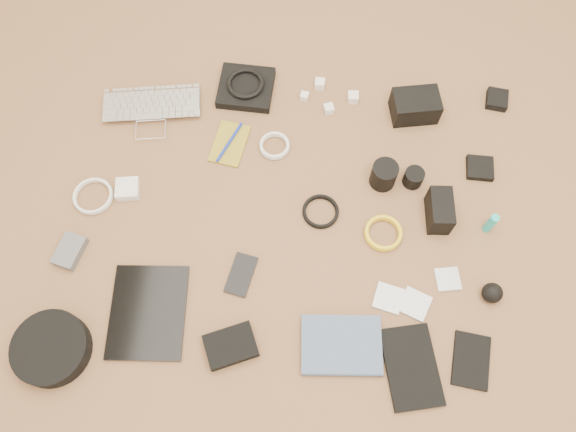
# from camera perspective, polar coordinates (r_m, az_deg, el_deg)

# --- Properties ---
(laptop) EXTENTS (0.35, 0.27, 0.03)m
(laptop) POSITION_cam_1_polar(r_m,az_deg,el_deg) (1.91, -13.67, 9.82)
(laptop) COLOR silver
(laptop) RESTS_ON ground
(headphone_pouch) EXTENTS (0.19, 0.18, 0.03)m
(headphone_pouch) POSITION_cam_1_polar(r_m,az_deg,el_deg) (1.93, -4.30, 12.86)
(headphone_pouch) COLOR black
(headphone_pouch) RESTS_ON ground
(headphones) EXTENTS (0.15, 0.15, 0.02)m
(headphones) POSITION_cam_1_polar(r_m,az_deg,el_deg) (1.91, -4.35, 13.28)
(headphones) COLOR black
(headphones) RESTS_ON headphone_pouch
(charger_a) EXTENTS (0.03, 0.03, 0.02)m
(charger_a) POSITION_cam_1_polar(r_m,az_deg,el_deg) (1.91, 1.68, 12.05)
(charger_a) COLOR white
(charger_a) RESTS_ON ground
(charger_b) EXTENTS (0.03, 0.03, 0.03)m
(charger_b) POSITION_cam_1_polar(r_m,az_deg,el_deg) (1.94, 3.24, 13.24)
(charger_b) COLOR white
(charger_b) RESTS_ON ground
(charger_c) EXTENTS (0.04, 0.04, 0.03)m
(charger_c) POSITION_cam_1_polar(r_m,az_deg,el_deg) (1.91, 6.63, 11.86)
(charger_c) COLOR white
(charger_c) RESTS_ON ground
(charger_d) EXTENTS (0.04, 0.04, 0.03)m
(charger_d) POSITION_cam_1_polar(r_m,az_deg,el_deg) (1.88, 4.16, 10.79)
(charger_d) COLOR white
(charger_d) RESTS_ON ground
(dslr_camera) EXTENTS (0.16, 0.13, 0.08)m
(dslr_camera) POSITION_cam_1_polar(r_m,az_deg,el_deg) (1.89, 12.78, 10.84)
(dslr_camera) COLOR black
(dslr_camera) RESTS_ON ground
(lens_pouch) EXTENTS (0.08, 0.08, 0.03)m
(lens_pouch) POSITION_cam_1_polar(r_m,az_deg,el_deg) (2.02, 20.46, 11.04)
(lens_pouch) COLOR black
(lens_pouch) RESTS_ON ground
(notebook_olive) EXTENTS (0.13, 0.17, 0.01)m
(notebook_olive) POSITION_cam_1_polar(r_m,az_deg,el_deg) (1.83, -5.95, 7.32)
(notebook_olive) COLOR olive
(notebook_olive) RESTS_ON ground
(pen_blue) EXTENTS (0.07, 0.15, 0.01)m
(pen_blue) POSITION_cam_1_polar(r_m,az_deg,el_deg) (1.82, -5.98, 7.47)
(pen_blue) COLOR #1427A7
(pen_blue) RESTS_ON notebook_olive
(cable_white_a) EXTENTS (0.11, 0.11, 0.01)m
(cable_white_a) POSITION_cam_1_polar(r_m,az_deg,el_deg) (1.81, -1.38, 7.06)
(cable_white_a) COLOR silver
(cable_white_a) RESTS_ON ground
(lens_a) EXTENTS (0.09, 0.09, 0.09)m
(lens_a) POSITION_cam_1_polar(r_m,az_deg,el_deg) (1.74, 9.71, 4.15)
(lens_a) COLOR black
(lens_a) RESTS_ON ground
(lens_b) EXTENTS (0.07, 0.07, 0.06)m
(lens_b) POSITION_cam_1_polar(r_m,az_deg,el_deg) (1.77, 12.63, 3.83)
(lens_b) COLOR black
(lens_b) RESTS_ON ground
(card_reader) EXTENTS (0.08, 0.08, 0.02)m
(card_reader) POSITION_cam_1_polar(r_m,az_deg,el_deg) (1.87, 18.91, 4.63)
(card_reader) COLOR black
(card_reader) RESTS_ON ground
(power_brick) EXTENTS (0.08, 0.08, 0.03)m
(power_brick) POSITION_cam_1_polar(r_m,az_deg,el_deg) (1.80, -15.98, 2.67)
(power_brick) COLOR white
(power_brick) RESTS_ON ground
(cable_white_b) EXTENTS (0.15, 0.15, 0.01)m
(cable_white_b) POSITION_cam_1_polar(r_m,az_deg,el_deg) (1.83, -19.14, 1.85)
(cable_white_b) COLOR silver
(cable_white_b) RESTS_ON ground
(cable_black) EXTENTS (0.13, 0.13, 0.01)m
(cable_black) POSITION_cam_1_polar(r_m,az_deg,el_deg) (1.71, 3.32, 0.40)
(cable_black) COLOR black
(cable_black) RESTS_ON ground
(cable_yellow) EXTENTS (0.12, 0.12, 0.01)m
(cable_yellow) POSITION_cam_1_polar(r_m,az_deg,el_deg) (1.70, 9.63, -1.79)
(cable_yellow) COLOR yellow
(cable_yellow) RESTS_ON ground
(flash) EXTENTS (0.07, 0.12, 0.09)m
(flash) POSITION_cam_1_polar(r_m,az_deg,el_deg) (1.72, 15.14, 0.53)
(flash) COLOR black
(flash) RESTS_ON ground
(lens_cleaner) EXTENTS (0.03, 0.03, 0.09)m
(lens_cleaner) POSITION_cam_1_polar(r_m,az_deg,el_deg) (1.75, 19.90, -0.70)
(lens_cleaner) COLOR #1BB4AF
(lens_cleaner) RESTS_ON ground
(battery_charger) EXTENTS (0.09, 0.12, 0.03)m
(battery_charger) POSITION_cam_1_polar(r_m,az_deg,el_deg) (1.77, -21.30, -3.35)
(battery_charger) COLOR #535357
(battery_charger) RESTS_ON ground
(tablet) EXTENTS (0.23, 0.28, 0.01)m
(tablet) POSITION_cam_1_polar(r_m,az_deg,el_deg) (1.65, -14.03, -9.43)
(tablet) COLOR black
(tablet) RESTS_ON ground
(phone) EXTENTS (0.09, 0.14, 0.01)m
(phone) POSITION_cam_1_polar(r_m,az_deg,el_deg) (1.64, -4.79, -5.96)
(phone) COLOR black
(phone) RESTS_ON ground
(filter_case_left) EXTENTS (0.09, 0.09, 0.01)m
(filter_case_left) POSITION_cam_1_polar(r_m,az_deg,el_deg) (1.64, 10.15, -8.22)
(filter_case_left) COLOR silver
(filter_case_left) RESTS_ON ground
(filter_case_mid) EXTENTS (0.10, 0.10, 0.01)m
(filter_case_mid) POSITION_cam_1_polar(r_m,az_deg,el_deg) (1.65, 12.74, -8.72)
(filter_case_mid) COLOR silver
(filter_case_mid) RESTS_ON ground
(filter_case_right) EXTENTS (0.08, 0.08, 0.01)m
(filter_case_right) POSITION_cam_1_polar(r_m,az_deg,el_deg) (1.69, 15.92, -6.20)
(filter_case_right) COLOR silver
(filter_case_right) RESTS_ON ground
(air_blower) EXTENTS (0.07, 0.07, 0.06)m
(air_blower) POSITION_cam_1_polar(r_m,az_deg,el_deg) (1.69, 20.03, -7.35)
(air_blower) COLOR black
(air_blower) RESTS_ON ground
(headphone_case) EXTENTS (0.23, 0.23, 0.06)m
(headphone_case) POSITION_cam_1_polar(r_m,az_deg,el_deg) (1.69, -22.90, -12.29)
(headphone_case) COLOR black
(headphone_case) RESTS_ON ground
(drive_case) EXTENTS (0.16, 0.14, 0.03)m
(drive_case) POSITION_cam_1_polar(r_m,az_deg,el_deg) (1.58, -5.83, -13.00)
(drive_case) COLOR black
(drive_case) RESTS_ON ground
(paperback) EXTENTS (0.23, 0.18, 0.02)m
(paperback) POSITION_cam_1_polar(r_m,az_deg,el_deg) (1.57, 5.53, -15.87)
(paperback) COLOR #445674
(paperback) RESTS_ON ground
(notebook_black_a) EXTENTS (0.18, 0.25, 0.02)m
(notebook_black_a) POSITION_cam_1_polar(r_m,az_deg,el_deg) (1.61, 12.41, -14.74)
(notebook_black_a) COLOR black
(notebook_black_a) RESTS_ON ground
(notebook_black_b) EXTENTS (0.12, 0.16, 0.01)m
(notebook_black_b) POSITION_cam_1_polar(r_m,az_deg,el_deg) (1.65, 18.10, -13.78)
(notebook_black_b) COLOR black
(notebook_black_b) RESTS_ON ground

